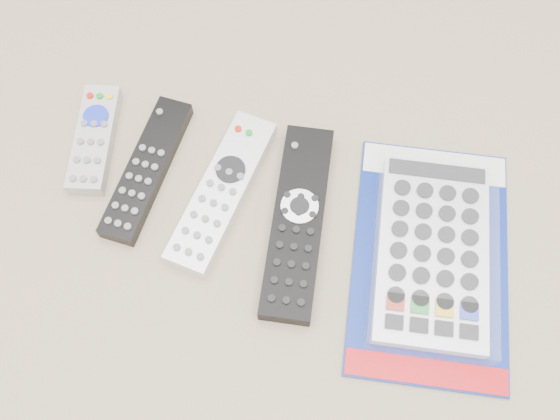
% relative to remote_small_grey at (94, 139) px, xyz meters
% --- Properties ---
extents(remote_small_grey, '(0.08, 0.16, 0.02)m').
position_rel_remote_small_grey_xyz_m(remote_small_grey, '(0.00, 0.00, 0.00)').
color(remote_small_grey, '#A5A5A7').
rests_on(remote_small_grey, ground).
extents(remote_slim_black, '(0.06, 0.21, 0.02)m').
position_rel_remote_small_grey_xyz_m(remote_slim_black, '(0.08, -0.03, -0.00)').
color(remote_slim_black, black).
rests_on(remote_slim_black, ground).
extents(remote_silver_dvd, '(0.09, 0.23, 0.03)m').
position_rel_remote_small_grey_xyz_m(remote_silver_dvd, '(0.18, -0.03, 0.00)').
color(remote_silver_dvd, silver).
rests_on(remote_silver_dvd, ground).
extents(remote_large_black, '(0.09, 0.26, 0.03)m').
position_rel_remote_small_grey_xyz_m(remote_large_black, '(0.28, -0.05, 0.00)').
color(remote_large_black, black).
rests_on(remote_large_black, ground).
extents(jumbo_remote_packaged, '(0.22, 0.32, 0.04)m').
position_rel_remote_small_grey_xyz_m(jumbo_remote_packaged, '(0.45, -0.05, 0.01)').
color(jumbo_remote_packaged, navy).
rests_on(jumbo_remote_packaged, ground).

